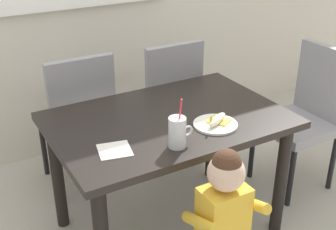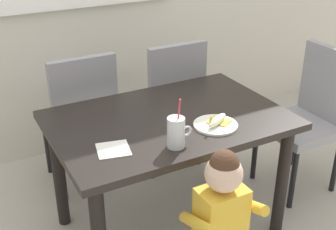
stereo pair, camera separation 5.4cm
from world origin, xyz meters
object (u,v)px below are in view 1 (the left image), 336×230
object	(u,v)px
dining_chair_left	(78,115)
toddler_standing	(224,210)
milk_cup	(177,134)
paper_napkin	(115,150)
dining_chair_right	(166,98)
peeled_banana	(217,120)
snack_plate	(215,124)
dining_table	(168,135)
dining_chair_far	(307,110)

from	to	relation	value
dining_chair_left	toddler_standing	world-z (taller)	dining_chair_left
milk_cup	paper_napkin	world-z (taller)	milk_cup
dining_chair_right	peeled_banana	size ratio (longest dim) A/B	5.47
snack_plate	paper_napkin	bearing A→B (deg)	177.22
dining_table	peeled_banana	world-z (taller)	peeled_banana
peeled_banana	toddler_standing	bearing A→B (deg)	-119.97
snack_plate	peeled_banana	size ratio (longest dim) A/B	1.31
milk_cup	paper_napkin	xyz separation A→B (m)	(-0.27, 0.11, -0.06)
dining_table	snack_plate	distance (m)	0.29
milk_cup	dining_chair_far	bearing A→B (deg)	13.27
toddler_standing	snack_plate	world-z (taller)	toddler_standing
dining_table	dining_chair_left	bearing A→B (deg)	113.24
dining_chair_left	dining_chair_far	bearing A→B (deg)	153.03
dining_table	toddler_standing	world-z (taller)	toddler_standing
snack_plate	paper_napkin	distance (m)	0.55
milk_cup	snack_plate	distance (m)	0.30
toddler_standing	peeled_banana	world-z (taller)	toddler_standing
dining_chair_far	dining_chair_right	bearing A→B (deg)	-132.09
paper_napkin	milk_cup	bearing A→B (deg)	-22.38
milk_cup	snack_plate	world-z (taller)	milk_cup
dining_chair_left	peeled_banana	distance (m)	1.01
paper_napkin	dining_table	bearing A→B (deg)	24.63
snack_plate	peeled_banana	distance (m)	0.03
dining_chair_far	peeled_banana	distance (m)	0.93
dining_chair_left	peeled_banana	size ratio (longest dim) A/B	5.47
snack_plate	toddler_standing	bearing A→B (deg)	-118.76
dining_chair_left	paper_napkin	bearing A→B (deg)	82.86
dining_table	peeled_banana	distance (m)	0.31
dining_chair_left	milk_cup	distance (m)	1.01
dining_chair_left	snack_plate	distance (m)	1.00
milk_cup	paper_napkin	bearing A→B (deg)	157.62
dining_chair_right	paper_napkin	xyz separation A→B (m)	(-0.74, -0.81, 0.21)
dining_table	dining_chair_right	bearing A→B (deg)	61.18
dining_table	dining_chair_right	size ratio (longest dim) A/B	1.30
dining_chair_right	paper_napkin	distance (m)	1.11
toddler_standing	milk_cup	bearing A→B (deg)	107.10
dining_chair_left	snack_plate	bearing A→B (deg)	117.16
dining_chair_left	paper_napkin	distance (m)	0.88
dining_chair_right	toddler_standing	distance (m)	1.25
toddler_standing	dining_chair_left	bearing A→B (deg)	101.50
dining_table	toddler_standing	bearing A→B (deg)	-93.57
snack_plate	dining_chair_left	bearing A→B (deg)	117.16
toddler_standing	milk_cup	distance (m)	0.40
snack_plate	dining_chair_right	bearing A→B (deg)	77.65
peeled_banana	paper_napkin	size ratio (longest dim) A/B	1.17
milk_cup	peeled_banana	bearing A→B (deg)	16.02
dining_chair_right	dining_chair_far	world-z (taller)	same
toddler_standing	snack_plate	size ratio (longest dim) A/B	3.64
dining_chair_far	snack_plate	bearing A→B (deg)	-77.90
dining_chair_far	toddler_standing	xyz separation A→B (m)	(-1.09, -0.55, -0.02)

